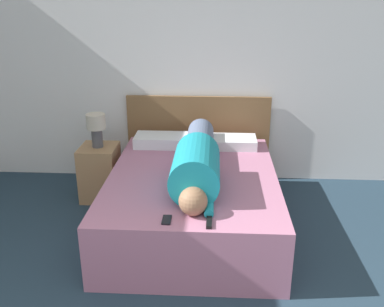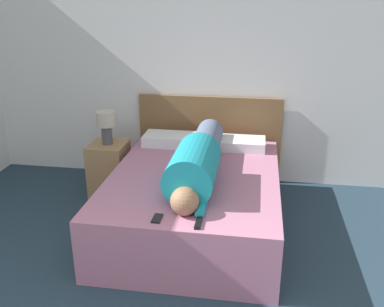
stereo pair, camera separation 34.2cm
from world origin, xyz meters
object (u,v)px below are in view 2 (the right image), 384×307
(tv_remote, at_px, (198,223))
(cell_phone, at_px, (157,218))
(bed, at_px, (195,200))
(pillow_near_headboard, at_px, (172,140))
(pillow_second, at_px, (238,143))
(person_lying, at_px, (198,160))
(table_lamp, at_px, (106,124))
(nightstand, at_px, (109,169))

(tv_remote, xyz_separation_m, cell_phone, (-0.30, 0.03, -0.01))
(bed, height_order, pillow_near_headboard, pillow_near_headboard)
(pillow_second, bearing_deg, bed, -114.90)
(person_lying, bearing_deg, table_lamp, 148.25)
(person_lying, bearing_deg, pillow_second, 70.17)
(nightstand, xyz_separation_m, pillow_near_headboard, (0.65, 0.19, 0.30))
(nightstand, xyz_separation_m, person_lying, (1.05, -0.65, 0.42))
(cell_phone, bearing_deg, pillow_second, 73.08)
(table_lamp, xyz_separation_m, pillow_second, (1.35, 0.19, -0.21))
(person_lying, relative_size, pillow_second, 3.04)
(tv_remote, bearing_deg, pillow_near_headboard, 107.68)
(bed, relative_size, nightstand, 3.50)
(nightstand, distance_m, person_lying, 1.30)
(pillow_second, xyz_separation_m, cell_phone, (-0.49, -1.59, -0.04))
(bed, height_order, pillow_second, pillow_second)
(table_lamp, bearing_deg, bed, -28.72)
(pillow_second, bearing_deg, person_lying, -109.83)
(nightstand, relative_size, person_lying, 0.34)
(bed, relative_size, cell_phone, 15.39)
(person_lying, distance_m, pillow_second, 0.90)
(table_lamp, distance_m, pillow_second, 1.38)
(pillow_near_headboard, height_order, pillow_second, pillow_near_headboard)
(person_lying, xyz_separation_m, pillow_near_headboard, (-0.40, 0.84, -0.11))
(pillow_near_headboard, bearing_deg, bed, -64.24)
(cell_phone, bearing_deg, bed, 80.59)
(bed, height_order, table_lamp, table_lamp)
(nightstand, height_order, person_lying, person_lying)
(bed, height_order, nightstand, nightstand)
(bed, xyz_separation_m, tv_remote, (0.16, -0.89, 0.28))
(nightstand, xyz_separation_m, pillow_second, (1.35, 0.19, 0.30))
(bed, bearing_deg, pillow_near_headboard, 115.76)
(cell_phone, bearing_deg, person_lying, 76.40)
(nightstand, relative_size, pillow_second, 1.02)
(person_lying, relative_size, pillow_near_headboard, 2.88)
(person_lying, distance_m, tv_remote, 0.81)
(cell_phone, bearing_deg, table_lamp, 121.65)
(nightstand, bearing_deg, pillow_near_headboard, 15.96)
(person_lying, xyz_separation_m, cell_phone, (-0.18, -0.76, -0.16))
(bed, xyz_separation_m, table_lamp, (-1.01, 0.55, 0.53))
(pillow_second, relative_size, tv_remote, 3.75)
(nightstand, distance_m, cell_phone, 1.67)
(bed, relative_size, tv_remote, 13.34)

